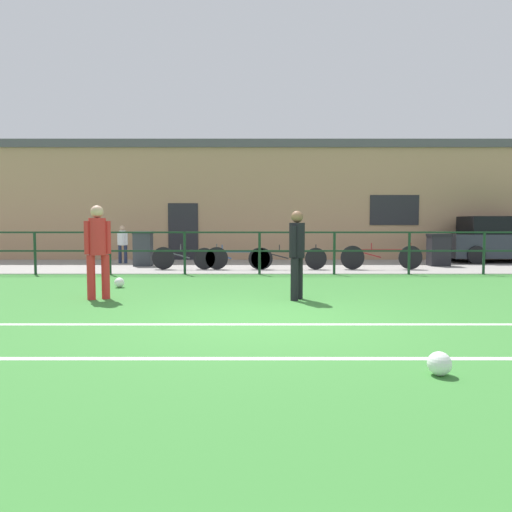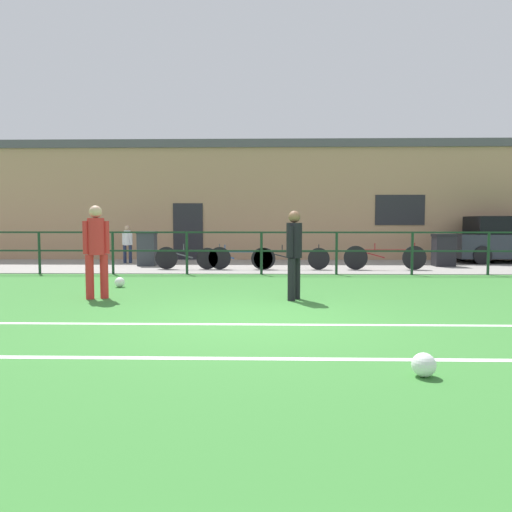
{
  "view_description": "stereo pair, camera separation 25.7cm",
  "coord_description": "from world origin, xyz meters",
  "px_view_note": "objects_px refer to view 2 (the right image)",
  "views": [
    {
      "loc": [
        -0.09,
        -6.94,
        1.38
      ],
      "look_at": [
        -0.07,
        2.86,
        0.71
      ],
      "focal_mm": 34.09,
      "sensor_mm": 36.0,
      "label": 1
    },
    {
      "loc": [
        0.16,
        -6.93,
        1.38
      ],
      "look_at": [
        -0.07,
        2.86,
        0.71
      ],
      "focal_mm": 34.09,
      "sensor_mm": 36.0,
      "label": 2
    }
  ],
  "objects_px": {
    "bicycle_parked_2": "(291,258)",
    "trash_bin_1": "(147,248)",
    "trash_bin_0": "(444,250)",
    "player_goalkeeper": "(294,249)",
    "player_striker": "(96,246)",
    "soccer_ball_spare": "(424,365)",
    "bicycle_parked_3": "(234,258)",
    "parked_car_red": "(512,241)",
    "soccer_ball_match": "(120,282)",
    "spectator_child": "(127,242)",
    "bicycle_parked_1": "(385,257)",
    "bicycle_parked_0": "(193,258)"
  },
  "relations": [
    {
      "from": "parked_car_red",
      "to": "trash_bin_0",
      "type": "relative_size",
      "value": 4.14
    },
    {
      "from": "soccer_ball_match",
      "to": "bicycle_parked_1",
      "type": "bearing_deg",
      "value": 30.32
    },
    {
      "from": "soccer_ball_spare",
      "to": "soccer_ball_match",
      "type": "bearing_deg",
      "value": 127.42
    },
    {
      "from": "soccer_ball_spare",
      "to": "trash_bin_1",
      "type": "relative_size",
      "value": 0.2
    },
    {
      "from": "bicycle_parked_2",
      "to": "trash_bin_1",
      "type": "relative_size",
      "value": 2.02
    },
    {
      "from": "player_striker",
      "to": "bicycle_parked_2",
      "type": "relative_size",
      "value": 0.76
    },
    {
      "from": "parked_car_red",
      "to": "bicycle_parked_3",
      "type": "height_order",
      "value": "parked_car_red"
    },
    {
      "from": "player_striker",
      "to": "bicycle_parked_0",
      "type": "bearing_deg",
      "value": -123.86
    },
    {
      "from": "bicycle_parked_0",
      "to": "bicycle_parked_2",
      "type": "bearing_deg",
      "value": 0.0
    },
    {
      "from": "spectator_child",
      "to": "trash_bin_0",
      "type": "distance_m",
      "value": 10.33
    },
    {
      "from": "bicycle_parked_3",
      "to": "trash_bin_0",
      "type": "relative_size",
      "value": 2.2
    },
    {
      "from": "player_goalkeeper",
      "to": "spectator_child",
      "type": "height_order",
      "value": "player_goalkeeper"
    },
    {
      "from": "bicycle_parked_3",
      "to": "parked_car_red",
      "type": "bearing_deg",
      "value": 16.4
    },
    {
      "from": "player_striker",
      "to": "bicycle_parked_3",
      "type": "bearing_deg",
      "value": -135.75
    },
    {
      "from": "spectator_child",
      "to": "soccer_ball_match",
      "type": "bearing_deg",
      "value": 104.49
    },
    {
      "from": "player_goalkeeper",
      "to": "player_striker",
      "type": "xyz_separation_m",
      "value": [
        -3.58,
        0.05,
        0.06
      ]
    },
    {
      "from": "player_goalkeeper",
      "to": "bicycle_parked_1",
      "type": "height_order",
      "value": "player_goalkeeper"
    },
    {
      "from": "parked_car_red",
      "to": "bicycle_parked_0",
      "type": "relative_size",
      "value": 1.89
    },
    {
      "from": "spectator_child",
      "to": "bicycle_parked_1",
      "type": "height_order",
      "value": "spectator_child"
    },
    {
      "from": "soccer_ball_spare",
      "to": "bicycle_parked_2",
      "type": "relative_size",
      "value": 0.1
    },
    {
      "from": "parked_car_red",
      "to": "bicycle_parked_1",
      "type": "height_order",
      "value": "parked_car_red"
    },
    {
      "from": "bicycle_parked_3",
      "to": "trash_bin_1",
      "type": "distance_m",
      "value": 3.11
    },
    {
      "from": "soccer_ball_match",
      "to": "trash_bin_1",
      "type": "xyz_separation_m",
      "value": [
        -0.66,
        5.05,
        0.46
      ]
    },
    {
      "from": "soccer_ball_match",
      "to": "bicycle_parked_1",
      "type": "xyz_separation_m",
      "value": [
        6.58,
        3.85,
        0.28
      ]
    },
    {
      "from": "bicycle_parked_0",
      "to": "trash_bin_0",
      "type": "xyz_separation_m",
      "value": [
        7.72,
        1.22,
        0.17
      ]
    },
    {
      "from": "bicycle_parked_0",
      "to": "soccer_ball_spare",
      "type": "bearing_deg",
      "value": -69.93
    },
    {
      "from": "player_striker",
      "to": "parked_car_red",
      "type": "relative_size",
      "value": 0.4
    },
    {
      "from": "player_striker",
      "to": "soccer_ball_spare",
      "type": "xyz_separation_m",
      "value": [
        4.5,
        -4.41,
        -0.85
      ]
    },
    {
      "from": "bicycle_parked_1",
      "to": "bicycle_parked_2",
      "type": "height_order",
      "value": "bicycle_parked_1"
    },
    {
      "from": "bicycle_parked_3",
      "to": "spectator_child",
      "type": "bearing_deg",
      "value": 150.04
    },
    {
      "from": "bicycle_parked_1",
      "to": "bicycle_parked_3",
      "type": "distance_m",
      "value": 4.38
    },
    {
      "from": "soccer_ball_spare",
      "to": "bicycle_parked_0",
      "type": "xyz_separation_m",
      "value": [
        -3.59,
        9.83,
        0.25
      ]
    },
    {
      "from": "player_striker",
      "to": "bicycle_parked_0",
      "type": "height_order",
      "value": "player_striker"
    },
    {
      "from": "soccer_ball_match",
      "to": "bicycle_parked_1",
      "type": "relative_size",
      "value": 0.09
    },
    {
      "from": "trash_bin_0",
      "to": "player_goalkeeper",
      "type": "bearing_deg",
      "value": -127.06
    },
    {
      "from": "bicycle_parked_2",
      "to": "trash_bin_1",
      "type": "distance_m",
      "value": 4.69
    },
    {
      "from": "bicycle_parked_2",
      "to": "bicycle_parked_3",
      "type": "distance_m",
      "value": 1.67
    },
    {
      "from": "player_goalkeeper",
      "to": "soccer_ball_spare",
      "type": "relative_size",
      "value": 7.33
    },
    {
      "from": "parked_car_red",
      "to": "soccer_ball_spare",
      "type": "bearing_deg",
      "value": -119.11
    },
    {
      "from": "player_striker",
      "to": "trash_bin_1",
      "type": "xyz_separation_m",
      "value": [
        -0.73,
        6.62,
        -0.39
      ]
    },
    {
      "from": "soccer_ball_match",
      "to": "trash_bin_0",
      "type": "height_order",
      "value": "trash_bin_0"
    },
    {
      "from": "soccer_ball_spare",
      "to": "spectator_child",
      "type": "bearing_deg",
      "value": 117.12
    },
    {
      "from": "soccer_ball_match",
      "to": "bicycle_parked_2",
      "type": "height_order",
      "value": "bicycle_parked_2"
    },
    {
      "from": "soccer_ball_spare",
      "to": "bicycle_parked_2",
      "type": "xyz_separation_m",
      "value": [
        -0.7,
        9.83,
        0.24
      ]
    },
    {
      "from": "player_goalkeeper",
      "to": "bicycle_parked_3",
      "type": "relative_size",
      "value": 0.71
    },
    {
      "from": "soccer_ball_spare",
      "to": "parked_car_red",
      "type": "height_order",
      "value": "parked_car_red"
    },
    {
      "from": "player_striker",
      "to": "soccer_ball_spare",
      "type": "relative_size",
      "value": 7.78
    },
    {
      "from": "player_goalkeeper",
      "to": "trash_bin_0",
      "type": "bearing_deg",
      "value": -11.8
    },
    {
      "from": "player_goalkeeper",
      "to": "player_striker",
      "type": "bearing_deg",
      "value": 114.38
    },
    {
      "from": "bicycle_parked_2",
      "to": "bicycle_parked_0",
      "type": "bearing_deg",
      "value": 180.0
    }
  ]
}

